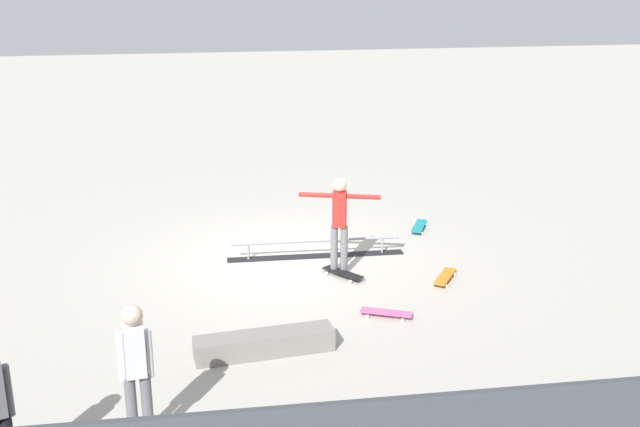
# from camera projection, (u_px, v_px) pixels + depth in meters

# --- Properties ---
(ground_plane) EXTENTS (60.00, 60.00, 0.00)m
(ground_plane) POSITION_uv_depth(u_px,v_px,m) (287.00, 260.00, 14.58)
(ground_plane) COLOR #ADA89E
(grind_rail) EXTENTS (3.26, 0.29, 0.33)m
(grind_rail) POSITION_uv_depth(u_px,v_px,m) (316.00, 249.00, 14.71)
(grind_rail) COLOR black
(grind_rail) RESTS_ON ground_plane
(skate_ledge) EXTENTS (1.99, 0.63, 0.32)m
(skate_ledge) POSITION_uv_depth(u_px,v_px,m) (264.00, 344.00, 11.19)
(skate_ledge) COLOR gray
(skate_ledge) RESTS_ON ground_plane
(skater_main) EXTENTS (1.36, 0.46, 1.73)m
(skater_main) POSITION_uv_depth(u_px,v_px,m) (339.00, 219.00, 13.68)
(skater_main) COLOR slate
(skater_main) RESTS_ON ground_plane
(skateboard_main) EXTENTS (0.66, 0.75, 0.09)m
(skateboard_main) POSITION_uv_depth(u_px,v_px,m) (343.00, 273.00, 13.82)
(skateboard_main) COLOR black
(skateboard_main) RESTS_ON ground_plane
(bystander_white_shirt) EXTENTS (0.40, 0.24, 1.73)m
(bystander_white_shirt) POSITION_uv_depth(u_px,v_px,m) (136.00, 367.00, 8.93)
(bystander_white_shirt) COLOR slate
(bystander_white_shirt) RESTS_ON ground_plane
(loose_skateboard_pink) EXTENTS (0.82, 0.49, 0.09)m
(loose_skateboard_pink) POSITION_uv_depth(u_px,v_px,m) (386.00, 312.00, 12.33)
(loose_skateboard_pink) COLOR #E05993
(loose_skateboard_pink) RESTS_ON ground_plane
(loose_skateboard_orange) EXTENTS (0.59, 0.78, 0.09)m
(loose_skateboard_orange) POSITION_uv_depth(u_px,v_px,m) (445.00, 277.00, 13.66)
(loose_skateboard_orange) COLOR orange
(loose_skateboard_orange) RESTS_ON ground_plane
(loose_skateboard_teal) EXTENTS (0.51, 0.81, 0.09)m
(loose_skateboard_teal) POSITION_uv_depth(u_px,v_px,m) (419.00, 226.00, 16.11)
(loose_skateboard_teal) COLOR teal
(loose_skateboard_teal) RESTS_ON ground_plane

